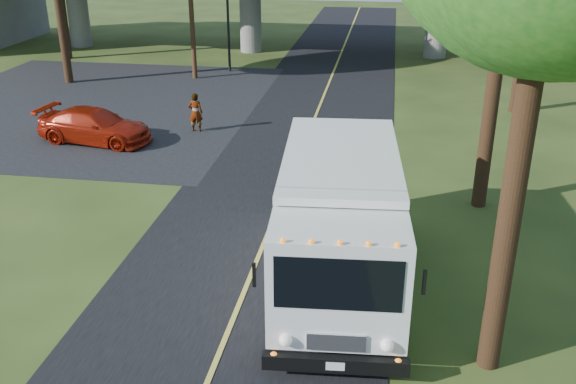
% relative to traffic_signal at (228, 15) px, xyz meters
% --- Properties ---
extents(ground, '(120.00, 120.00, 0.00)m').
position_rel_traffic_signal_xyz_m(ground, '(6.00, -26.00, -3.20)').
color(ground, '#2B3C15').
rests_on(ground, ground).
extents(road, '(7.00, 90.00, 0.02)m').
position_rel_traffic_signal_xyz_m(road, '(6.00, -16.00, -3.19)').
color(road, black).
rests_on(road, ground).
extents(parking_lot, '(16.00, 18.00, 0.01)m').
position_rel_traffic_signal_xyz_m(parking_lot, '(-5.00, -8.00, -3.19)').
color(parking_lot, black).
rests_on(parking_lot, ground).
extents(lane_line, '(0.12, 90.00, 0.01)m').
position_rel_traffic_signal_xyz_m(lane_line, '(6.00, -16.00, -3.17)').
color(lane_line, gold).
rests_on(lane_line, road).
extents(traffic_signal, '(0.18, 0.22, 5.20)m').
position_rel_traffic_signal_xyz_m(traffic_signal, '(0.00, 0.00, 0.00)').
color(traffic_signal, black).
rests_on(traffic_signal, ground).
extents(step_van, '(3.34, 7.81, 3.20)m').
position_rel_traffic_signal_xyz_m(step_van, '(8.19, -22.35, -1.46)').
color(step_van, white).
rests_on(step_van, ground).
extents(red_sedan, '(4.85, 2.49, 1.35)m').
position_rel_traffic_signal_xyz_m(red_sedan, '(-2.33, -13.10, -2.53)').
color(red_sedan, maroon).
rests_on(red_sedan, ground).
extents(pedestrian, '(0.63, 0.44, 1.65)m').
position_rel_traffic_signal_xyz_m(pedestrian, '(1.28, -11.18, -2.38)').
color(pedestrian, gray).
rests_on(pedestrian, ground).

